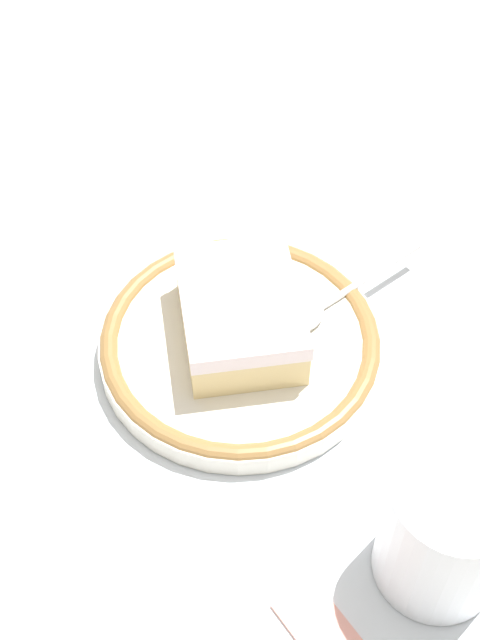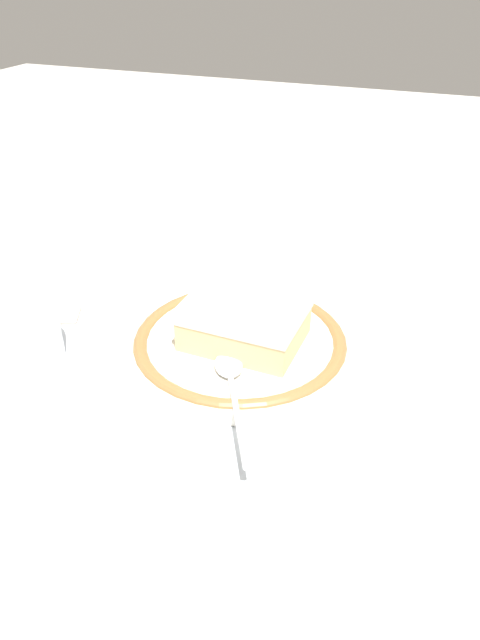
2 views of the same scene
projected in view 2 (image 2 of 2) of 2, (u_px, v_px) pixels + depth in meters
The scene contains 8 objects.
ground_plane at pixel (245, 338), 0.55m from camera, with size 2.40×2.40×0.00m, color #B7B2A8.
placemat at pixel (245, 337), 0.55m from camera, with size 0.55×0.34×0.00m, color silver.
plate at pixel (240, 344), 0.52m from camera, with size 0.19×0.19×0.02m.
cake_slice at pixel (245, 322), 0.51m from camera, with size 0.10×0.08×0.04m.
spoon at pixel (231, 378), 0.47m from camera, with size 0.07×0.12×0.01m.
cup at pixel (16, 327), 0.50m from camera, with size 0.07×0.07×0.09m.
napkin at pixel (432, 328), 0.56m from camera, with size 0.13×0.10×0.00m, color white.
sugar_packet at pixel (53, 314), 0.58m from camera, with size 0.05×0.03×0.01m, color #E5998C.
Camera 2 is at (0.16, -0.43, 0.31)m, focal length 32.67 mm.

